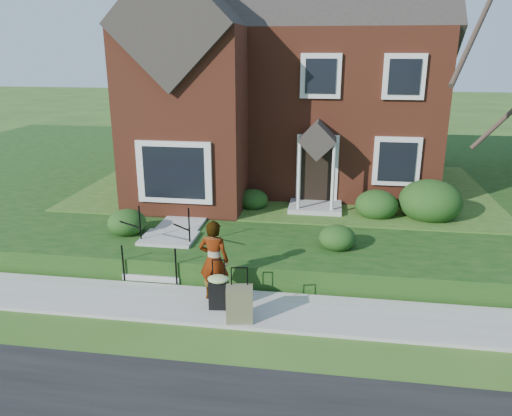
% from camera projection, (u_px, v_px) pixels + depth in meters
% --- Properties ---
extents(ground, '(120.00, 120.00, 0.00)m').
position_uv_depth(ground, '(248.00, 311.00, 10.72)').
color(ground, '#2D5119').
rests_on(ground, ground).
extents(sidewalk, '(60.00, 1.60, 0.08)m').
position_uv_depth(sidewalk, '(248.00, 309.00, 10.71)').
color(sidewalk, '#9E9B93').
rests_on(sidewalk, ground).
extents(terrace, '(44.00, 20.00, 0.60)m').
position_uv_depth(terrace, '(389.00, 179.00, 20.32)').
color(terrace, '#13390F').
rests_on(terrace, ground).
extents(walkway, '(1.20, 6.00, 0.06)m').
position_uv_depth(walkway, '(196.00, 208.00, 15.60)').
color(walkway, '#9E9B93').
rests_on(walkway, terrace).
extents(main_house, '(10.40, 10.20, 9.40)m').
position_uv_depth(main_house, '(285.00, 52.00, 18.19)').
color(main_house, maroon).
rests_on(main_house, terrace).
extents(front_steps, '(1.40, 2.02, 1.50)m').
position_uv_depth(front_steps, '(163.00, 251.00, 12.68)').
color(front_steps, '#9E9B93').
rests_on(front_steps, ground).
extents(foundation_shrubs, '(10.15, 4.14, 1.27)m').
position_uv_depth(foundation_shrubs, '(329.00, 201.00, 14.65)').
color(foundation_shrubs, '#16340F').
rests_on(foundation_shrubs, terrace).
extents(woman, '(0.69, 0.48, 1.82)m').
position_uv_depth(woman, '(214.00, 260.00, 10.82)').
color(woman, '#999999').
rests_on(woman, sidewalk).
extents(suitcase_black, '(0.49, 0.42, 1.10)m').
position_uv_depth(suitcase_black, '(219.00, 290.00, 10.54)').
color(suitcase_black, black).
rests_on(suitcase_black, sidewalk).
extents(suitcase_olive, '(0.58, 0.38, 1.16)m').
position_uv_depth(suitcase_olive, '(240.00, 304.00, 10.04)').
color(suitcase_olive, brown).
rests_on(suitcase_olive, sidewalk).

